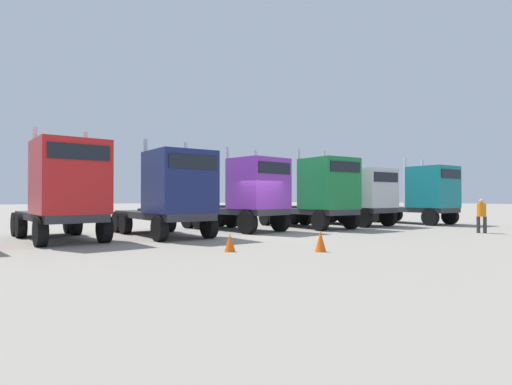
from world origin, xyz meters
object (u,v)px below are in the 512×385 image
semi_truck_purple (248,194)px  semi_truck_teal (423,195)px  semi_truck_navy (173,193)px  traffic_cone_near (321,241)px  semi_truck_green (321,192)px  traffic_cone_mid (230,243)px  semi_truck_red (66,190)px  visitor_in_hivis (482,213)px  semi_truck_silver (361,196)px

semi_truck_purple → semi_truck_teal: (12.46, -1.04, 0.01)m
semi_truck_navy → traffic_cone_near: bearing=14.7°
semi_truck_green → traffic_cone_near: size_ratio=9.48×
traffic_cone_near → traffic_cone_mid: bearing=148.0°
semi_truck_red → semi_truck_teal: (20.99, -0.51, -0.12)m
semi_truck_green → semi_truck_teal: 8.17m
semi_truck_red → semi_truck_green: bearing=83.0°
semi_truck_green → traffic_cone_near: semi_truck_green is taller
visitor_in_hivis → semi_truck_silver: bearing=68.3°
semi_truck_navy → semi_truck_purple: size_ratio=1.00×
semi_truck_red → semi_truck_navy: 4.17m
semi_truck_purple → traffic_cone_mid: 7.94m
semi_truck_purple → semi_truck_green: bearing=71.2°
semi_truck_purple → traffic_cone_mid: semi_truck_purple is taller
semi_truck_red → semi_truck_purple: size_ratio=1.00×
visitor_in_hivis → semi_truck_purple: bearing=111.5°
semi_truck_green → visitor_in_hivis: size_ratio=3.80×
semi_truck_red → traffic_cone_mid: semi_truck_red is taller
semi_truck_silver → traffic_cone_mid: size_ratio=10.97×
semi_truck_green → visitor_in_hivis: bearing=36.1°
semi_truck_purple → semi_truck_green: (4.31, -0.58, 0.10)m
semi_truck_red → visitor_in_hivis: semi_truck_red is taller
semi_truck_silver → semi_truck_navy: bearing=-88.6°
semi_truck_navy → visitor_in_hivis: size_ratio=3.97×
semi_truck_purple → visitor_in_hivis: (9.06, -6.77, -0.93)m
semi_truck_teal → traffic_cone_near: semi_truck_teal is taller
semi_truck_red → semi_truck_purple: 8.54m
semi_truck_teal → visitor_in_hivis: bearing=-34.2°
semi_truck_silver → traffic_cone_near: semi_truck_silver is taller
traffic_cone_mid → semi_truck_red: bearing=124.9°
semi_truck_red → semi_truck_purple: bearing=86.7°
semi_truck_navy → semi_truck_teal: 16.85m
semi_truck_purple → semi_truck_green: size_ratio=1.05×
semi_truck_navy → traffic_cone_near: semi_truck_navy is taller
visitor_in_hivis → semi_truck_red: bearing=128.8°
semi_truck_navy → visitor_in_hivis: bearing=62.5°
semi_truck_silver → semi_truck_red: bearing=-91.6°
semi_truck_purple → semi_truck_teal: size_ratio=1.00×
semi_truck_green → semi_truck_purple: bearing=-99.1°
semi_truck_green → semi_truck_teal: bearing=85.4°
semi_truck_red → semi_truck_purple: semi_truck_red is taller
semi_truck_navy → semi_truck_green: semi_truck_green is taller
semi_truck_green → semi_truck_teal: semi_truck_green is taller
semi_truck_navy → semi_truck_teal: semi_truck_teal is taller
semi_truck_green → semi_truck_navy: bearing=-88.3°
semi_truck_red → traffic_cone_near: 9.98m
semi_truck_green → traffic_cone_mid: bearing=-57.9°
visitor_in_hivis → traffic_cone_mid: (-13.51, 0.39, -0.67)m
semi_truck_navy → semi_truck_green: (8.70, 0.47, 0.09)m
semi_truck_purple → visitor_in_hivis: bearing=42.1°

